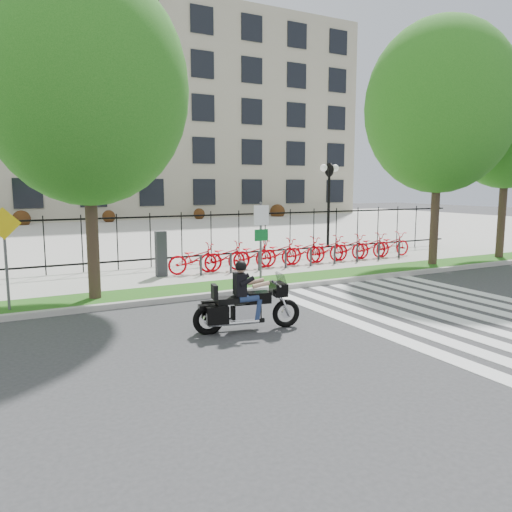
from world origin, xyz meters
name	(u,v)px	position (x,y,z in m)	size (l,w,h in m)	color
ground	(276,338)	(0.00, 0.00, 0.00)	(120.00, 120.00, 0.00)	#323234
curb	(203,296)	(0.00, 4.10, 0.07)	(60.00, 0.20, 0.15)	#AAA7A0
grass_verge	(192,290)	(0.00, 4.95, 0.07)	(60.00, 1.50, 0.15)	#1D5916
sidewalk	(166,277)	(0.00, 7.45, 0.07)	(60.00, 3.50, 0.15)	#B0AEA5
plaza	(83,233)	(0.00, 25.00, 0.05)	(80.00, 34.00, 0.10)	#B0AEA5
crosswalk_stripes	(441,311)	(4.83, 0.00, 0.01)	(5.70, 8.00, 0.01)	silver
iron_fence	(151,240)	(0.00, 9.20, 1.15)	(30.00, 0.06, 2.00)	black
office_building	(45,114)	(0.00, 44.92, 9.97)	(60.00, 21.90, 20.15)	#A29982
lamp_post_right	(329,184)	(10.00, 12.00, 3.21)	(1.06, 0.70, 4.25)	black
street_tree_1	(85,87)	(-2.76, 4.95, 5.61)	(5.24, 5.24, 8.48)	#37271E
street_tree_2	(440,107)	(9.83, 4.95, 6.02)	(5.54, 5.54, 9.06)	#37271E
street_tree_3	(508,122)	(13.72, 4.95, 5.69)	(4.70, 4.70, 8.26)	#37271E
bike_share_station	(302,251)	(5.32, 7.20, 0.66)	(11.15, 0.88, 1.50)	#2D2D33
sign_pole_regulatory	(261,232)	(2.11, 4.58, 1.74)	(0.50, 0.09, 2.50)	#59595B
sign_pole_warning	(5,245)	(-4.84, 4.58, 1.74)	(0.78, 0.09, 2.49)	#59595B
motorcycle_rider	(247,303)	(-0.29, 0.76, 0.62)	(2.41, 0.92, 1.87)	black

